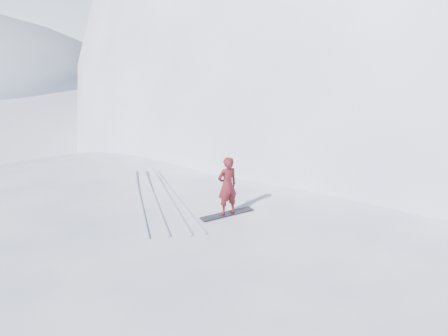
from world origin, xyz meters
name	(u,v)px	position (x,y,z in m)	size (l,w,h in m)	color
near_ridge	(221,275)	(1.00, 3.00, 0.00)	(36.00, 28.00, 4.80)	white
summit_peak	(439,120)	(22.00, 26.00, 0.00)	(60.00, 56.00, 56.00)	white
peak_shoulder	(326,140)	(10.00, 20.00, 0.00)	(28.00, 24.00, 18.00)	white
far_ridge_c	(25,59)	(-40.00, 110.00, 0.00)	(140.00, 90.00, 36.00)	white
wind_bumps	(172,293)	(-0.56, 2.12, 0.00)	(16.00, 14.40, 1.00)	white
snowboard	(227,214)	(1.14, 2.36, 2.41)	(1.68, 0.31, 0.03)	black
snowboarder	(227,186)	(1.14, 2.36, 3.28)	(0.62, 0.41, 1.71)	maroon
board_tracks	(159,195)	(-0.91, 4.01, 2.42)	(2.54, 5.93, 0.04)	silver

